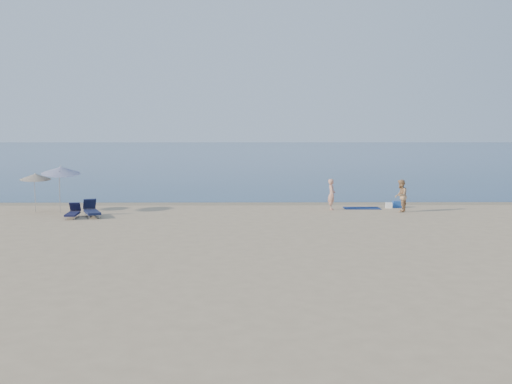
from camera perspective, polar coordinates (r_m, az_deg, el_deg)
ground at (r=17.10m, az=3.15°, el=-8.66°), size 160.00×160.00×0.00m
sea at (r=116.61m, az=-0.08°, el=3.59°), size 240.00×160.00×0.01m
wet_sand_strip at (r=36.19m, az=1.14°, el=-1.04°), size 240.00×1.60×0.00m
person_left at (r=33.63m, az=6.74°, el=-0.21°), size 0.41×0.61×1.62m
person_right at (r=33.34m, az=12.75°, el=-0.33°), size 0.88×0.98×1.66m
beach_towel at (r=34.50m, az=9.39°, el=-1.42°), size 1.89×1.05×0.03m
white_bag at (r=34.90m, az=11.73°, el=-1.17°), size 0.37×0.33×0.29m
blue_cooler at (r=35.23m, az=12.45°, el=-1.07°), size 0.51×0.37×0.36m
umbrella_near at (r=33.48m, az=-16.95°, el=1.87°), size 2.41×2.43×2.50m
umbrella_far at (r=34.32m, az=-19.02°, el=1.31°), size 1.91×1.93×2.07m
lounger_left at (r=31.78m, az=-14.40°, el=-1.62°), size 1.25×1.94×0.82m
lounger_right at (r=31.64m, az=-15.97°, el=-1.78°), size 0.62×1.59×0.69m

